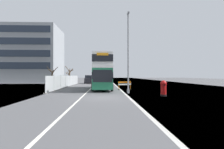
{
  "coord_description": "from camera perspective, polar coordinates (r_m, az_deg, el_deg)",
  "views": [
    {
      "loc": [
        0.05,
        -16.78,
        2.09
      ],
      "look_at": [
        0.97,
        6.52,
        2.2
      ],
      "focal_mm": 28.7,
      "sensor_mm": 36.0,
      "label": 1
    }
  ],
  "objects": [
    {
      "name": "red_pillar_postbox",
      "position": [
        18.7,
        16.09,
        -4.01
      ],
      "size": [
        0.64,
        0.64,
        1.59
      ],
      "color": "black",
      "rests_on": "ground"
    },
    {
      "name": "construction_site_fence",
      "position": [
        32.99,
        -14.02,
        -2.16
      ],
      "size": [
        0.44,
        24.0,
        2.08
      ],
      "color": "#A8AAAD",
      "rests_on": "ground"
    },
    {
      "name": "backdrop_office_block",
      "position": [
        59.86,
        -27.93,
        5.44
      ],
      "size": [
        24.56,
        12.72,
        16.01
      ],
      "color": "gray",
      "rests_on": "ground"
    },
    {
      "name": "car_receding_mid",
      "position": [
        56.28,
        -2.0,
        -1.35
      ],
      "size": [
        2.05,
        3.95,
        2.19
      ],
      "color": "silver",
      "rests_on": "ground"
    },
    {
      "name": "ground",
      "position": [
        17.05,
        -0.52,
        -7.47
      ],
      "size": [
        140.0,
        280.0,
        0.1
      ],
      "color": "#4C4C4F"
    },
    {
      "name": "lamppost_foreground",
      "position": [
        21.03,
        5.18,
        6.25
      ],
      "size": [
        0.29,
        0.7,
        9.44
      ],
      "color": "gray",
      "rests_on": "ground"
    },
    {
      "name": "bare_tree_far_verge_far",
      "position": [
        67.53,
        -13.4,
        -0.14
      ],
      "size": [
        2.66,
        2.91,
        4.58
      ],
      "color": "#4C3D2D",
      "rests_on": "ground"
    },
    {
      "name": "double_decker_bus",
      "position": [
        26.83,
        -3.18,
        0.93
      ],
      "size": [
        3.03,
        11.06,
        4.98
      ],
      "color": "#1E6B47",
      "rests_on": "ground"
    },
    {
      "name": "bare_tree_far_verge_near",
      "position": [
        45.39,
        -18.5,
        -0.14
      ],
      "size": [
        2.67,
        2.79,
        4.2
      ],
      "color": "#4C3D2D",
      "rests_on": "ground"
    },
    {
      "name": "car_oncoming_near",
      "position": [
        46.65,
        -7.43,
        -1.61
      ],
      "size": [
        2.0,
        4.37,
        2.11
      ],
      "color": "black",
      "rests_on": "ground"
    },
    {
      "name": "roadworks_barrier",
      "position": [
        26.32,
        4.05,
        -3.13
      ],
      "size": [
        1.98,
        0.94,
        1.19
      ],
      "color": "orange",
      "rests_on": "ground"
    },
    {
      "name": "bare_tree_far_verge_mid",
      "position": [
        61.09,
        -13.4,
        -0.0
      ],
      "size": [
        2.66,
        2.68,
        5.14
      ],
      "color": "#4C3D2D",
      "rests_on": "ground"
    },
    {
      "name": "car_receding_far",
      "position": [
        62.74,
        -2.5,
        -1.19
      ],
      "size": [
        2.01,
        3.86,
        2.31
      ],
      "color": "gray",
      "rests_on": "ground"
    }
  ]
}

